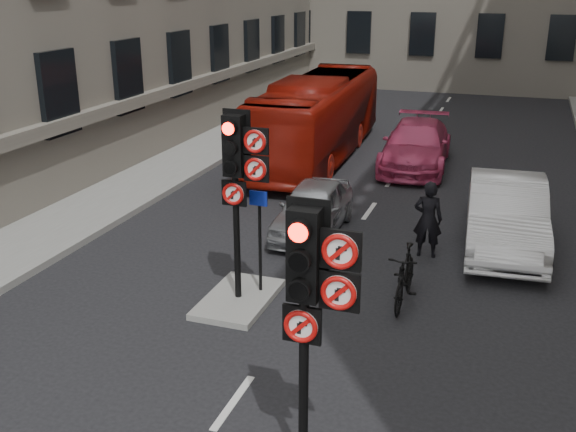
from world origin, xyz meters
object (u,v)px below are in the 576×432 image
Objects in this scene: signal_far at (239,166)px; car_white at (506,214)px; motorcyclist at (428,219)px; motorcycle at (405,276)px; info_sign at (259,227)px; signal_near at (312,286)px; car_pink at (416,145)px; bus_red at (317,118)px; car_silver at (313,208)px.

signal_far reaches higher than car_white.
signal_far is 2.07× the size of motorcyclist.
info_sign reaches higher than motorcycle.
motorcycle is 0.91× the size of info_sign.
motorcyclist is at bearing 49.41° from signal_far.
signal_near is 14.95m from car_pink.
bus_red is at bearing 175.90° from car_pink.
motorcyclist is at bearing 49.46° from info_sign.
bus_red is at bearing 115.89° from motorcycle.
car_silver is at bearing 106.93° from signal_near.
car_white reaches higher than car_silver.
car_silver is 0.36× the size of bus_red.
info_sign reaches higher than car_white.
car_white is at bearing 45.47° from info_sign.
info_sign is at bearing 61.31° from signal_far.
car_pink is at bearing 98.10° from motorcycle.
signal_far reaches higher than signal_near.
car_white is 2.60× the size of motorcycle.
car_pink is at bearing 84.04° from info_sign.
car_pink is at bearing 94.08° from signal_near.
motorcyclist is 0.85× the size of info_sign.
signal_near reaches higher than car_white.
signal_far is 3.75m from motorcycle.
car_silver is 4.45m from car_white.
bus_red reaches higher than car_pink.
signal_far is 11.09m from bus_red.
signal_near is 9.01m from car_white.
signal_near is 0.71× the size of car_pink.
car_silver is 1.78× the size of info_sign.
car_pink is at bearing -3.09° from bus_red.
info_sign is (-1.33, -10.41, 0.71)m from car_pink.
info_sign reaches higher than motorcyclist.
signal_near is 0.36× the size of bus_red.
motorcycle is (4.74, -9.85, -0.83)m from bus_red.
motorcyclist is (2.81, -0.57, 0.25)m from car_silver.
bus_red is 10.96m from motorcycle.
car_white is 1.97m from motorcyclist.
signal_near is 1.76× the size of info_sign.
motorcyclist is at bearing -59.18° from bus_red.
motorcycle is at bearing -85.25° from car_pink.
bus_red reaches higher than info_sign.
car_white is at bearing -67.18° from car_pink.
car_pink is (-3.02, 6.19, -0.06)m from car_white.
motorcycle is 1.06× the size of motorcyclist.
bus_red is (-4.43, 14.85, -1.20)m from signal_near.
bus_red is 5.72× the size of motorcyclist.
motorcyclist reaches higher than car_white.
signal_near is 15.55m from bus_red.
car_silver is at bearing -176.68° from car_white.
motorcyclist is (1.42, -7.34, 0.14)m from car_pink.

